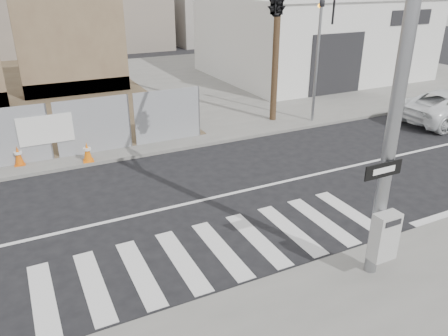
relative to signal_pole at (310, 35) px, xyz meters
name	(u,v)px	position (x,y,z in m)	size (l,w,h in m)	color
ground	(183,205)	(-2.49, 2.05, -4.78)	(100.00, 100.00, 0.00)	black
sidewalk_far	(89,95)	(-2.49, 16.05, -4.72)	(50.00, 20.00, 0.12)	slate
signal_pole	(310,35)	(0.00, 0.00, 0.00)	(0.96, 5.87, 7.00)	gray
far_signal_pole	(318,43)	(5.51, 6.65, -1.30)	(0.16, 0.20, 5.60)	gray
concrete_wall_right	(71,32)	(-2.99, 16.13, -1.40)	(5.50, 1.30, 8.00)	brown
auto_shop	(311,36)	(11.50, 15.01, -2.25)	(12.00, 10.20, 5.95)	silver
traffic_cone_c	(18,156)	(-6.49, 6.98, -4.33)	(0.36, 0.36, 0.67)	#D7580B
traffic_cone_d	(87,152)	(-4.34, 6.27, -4.32)	(0.39, 0.39, 0.70)	orange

